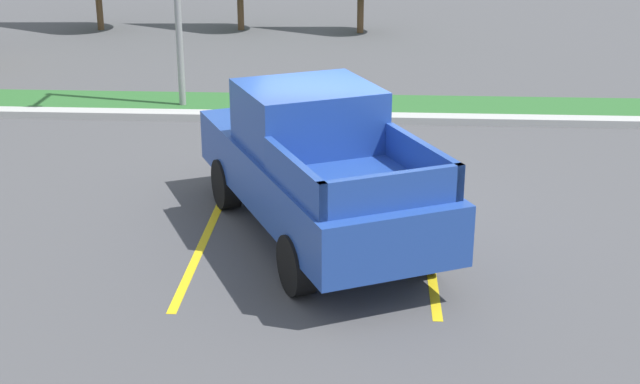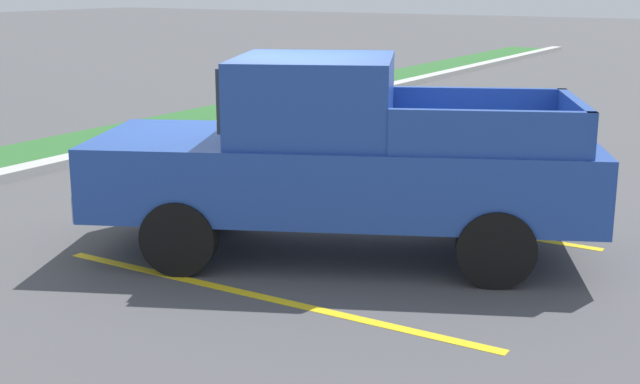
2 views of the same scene
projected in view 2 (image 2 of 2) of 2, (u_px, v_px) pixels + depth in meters
The scene contains 5 objects.
ground_plane at pixel (287, 232), 9.97m from camera, with size 120.00×120.00×0.00m, color #4C4C4F.
parking_line_near at pixel (259, 296), 7.96m from camera, with size 0.12×4.80×0.01m, color yellow.
parking_line_far at pixel (405, 219), 10.52m from camera, with size 0.12×4.80×0.01m, color yellow.
curb_strip at pixel (2, 176), 12.47m from camera, with size 56.00×0.40×0.15m, color #B2B2AD.
pickup_truck_main at pixel (338, 158), 8.99m from camera, with size 3.91×5.52×2.10m.
Camera 2 is at (-7.96, -5.30, 2.87)m, focal length 47.96 mm.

